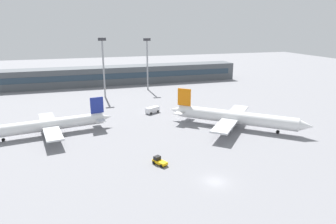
{
  "coord_description": "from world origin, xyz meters",
  "views": [
    {
      "loc": [
        -24.91,
        -48.74,
        29.98
      ],
      "look_at": [
        2.71,
        40.0,
        3.0
      ],
      "focal_mm": 32.61,
      "sensor_mm": 36.0,
      "label": 1
    }
  ],
  "objects_px": {
    "airplane_mid": "(46,125)",
    "floodlight_tower_east": "(147,60)",
    "airplane_near": "(236,118)",
    "service_van_white": "(152,110)",
    "baggage_tug_yellow": "(159,161)",
    "floodlight_tower_west": "(103,63)"
  },
  "relations": [
    {
      "from": "airplane_mid",
      "to": "floodlight_tower_east",
      "type": "height_order",
      "value": "floodlight_tower_east"
    },
    {
      "from": "airplane_mid",
      "to": "baggage_tug_yellow",
      "type": "relative_size",
      "value": 9.67
    },
    {
      "from": "airplane_mid",
      "to": "service_van_white",
      "type": "distance_m",
      "value": 36.13
    },
    {
      "from": "floodlight_tower_west",
      "to": "airplane_near",
      "type": "bearing_deg",
      "value": -57.69
    },
    {
      "from": "airplane_mid",
      "to": "floodlight_tower_west",
      "type": "bearing_deg",
      "value": 63.64
    },
    {
      "from": "service_van_white",
      "to": "floodlight_tower_east",
      "type": "relative_size",
      "value": 0.23
    },
    {
      "from": "airplane_near",
      "to": "airplane_mid",
      "type": "relative_size",
      "value": 0.9
    },
    {
      "from": "floodlight_tower_west",
      "to": "floodlight_tower_east",
      "type": "distance_m",
      "value": 22.9
    },
    {
      "from": "airplane_near",
      "to": "airplane_mid",
      "type": "xyz_separation_m",
      "value": [
        -53.53,
        10.18,
        -0.37
      ]
    },
    {
      "from": "service_van_white",
      "to": "floodlight_tower_east",
      "type": "height_order",
      "value": "floodlight_tower_east"
    },
    {
      "from": "floodlight_tower_east",
      "to": "airplane_mid",
      "type": "bearing_deg",
      "value": -129.09
    },
    {
      "from": "airplane_near",
      "to": "floodlight_tower_west",
      "type": "distance_m",
      "value": 62.43
    },
    {
      "from": "baggage_tug_yellow",
      "to": "airplane_mid",
      "type": "bearing_deg",
      "value": 132.69
    },
    {
      "from": "airplane_near",
      "to": "airplane_mid",
      "type": "bearing_deg",
      "value": 169.23
    },
    {
      "from": "service_van_white",
      "to": "floodlight_tower_east",
      "type": "xyz_separation_m",
      "value": [
        7.73,
        38.6,
        12.72
      ]
    },
    {
      "from": "airplane_mid",
      "to": "floodlight_tower_east",
      "type": "xyz_separation_m",
      "value": [
        41.56,
        51.15,
        10.99
      ]
    },
    {
      "from": "service_van_white",
      "to": "floodlight_tower_west",
      "type": "xyz_separation_m",
      "value": [
        -13.14,
        29.19,
        13.16
      ]
    },
    {
      "from": "baggage_tug_yellow",
      "to": "service_van_white",
      "type": "distance_m",
      "value": 40.72
    },
    {
      "from": "baggage_tug_yellow",
      "to": "airplane_near",
      "type": "bearing_deg",
      "value": 30.96
    },
    {
      "from": "airplane_near",
      "to": "service_van_white",
      "type": "bearing_deg",
      "value": 130.91
    },
    {
      "from": "service_van_white",
      "to": "floodlight_tower_east",
      "type": "bearing_deg",
      "value": 78.68
    },
    {
      "from": "airplane_near",
      "to": "airplane_mid",
      "type": "distance_m",
      "value": 54.49
    }
  ]
}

